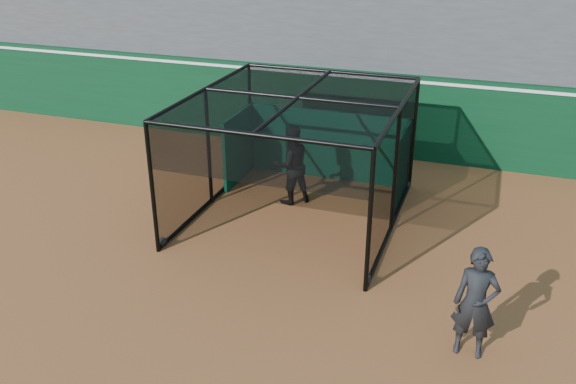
% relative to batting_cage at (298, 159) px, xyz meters
% --- Properties ---
extents(ground, '(120.00, 120.00, 0.00)m').
position_rel_batting_cage_xyz_m(ground, '(0.01, -3.69, -1.46)').
color(ground, brown).
rests_on(ground, ground).
extents(outfield_wall, '(50.00, 0.50, 2.50)m').
position_rel_batting_cage_xyz_m(outfield_wall, '(0.01, 4.81, -0.17)').
color(outfield_wall, '#09341A').
rests_on(outfield_wall, ground).
extents(batting_cage, '(4.66, 5.34, 2.93)m').
position_rel_batting_cage_xyz_m(batting_cage, '(0.00, 0.00, 0.00)').
color(batting_cage, black).
rests_on(batting_cage, ground).
extents(batter, '(1.24, 1.23, 2.02)m').
position_rel_batting_cage_xyz_m(batter, '(-0.40, 0.68, -0.45)').
color(batter, black).
rests_on(batter, ground).
extents(on_deck_player, '(0.71, 0.47, 1.95)m').
position_rel_batting_cage_xyz_m(on_deck_player, '(4.31, -3.85, -0.49)').
color(on_deck_player, black).
rests_on(on_deck_player, ground).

